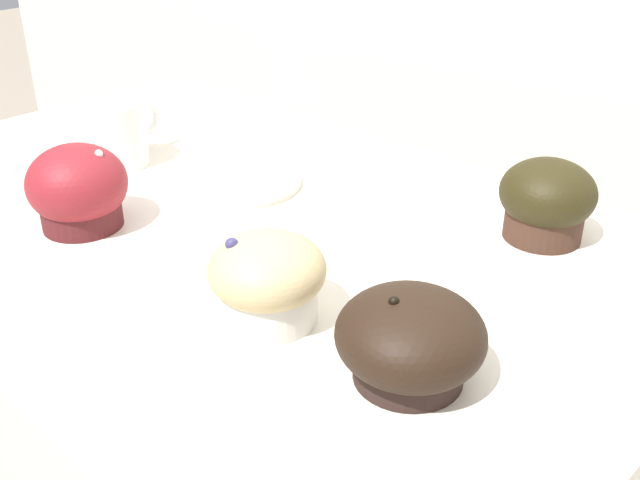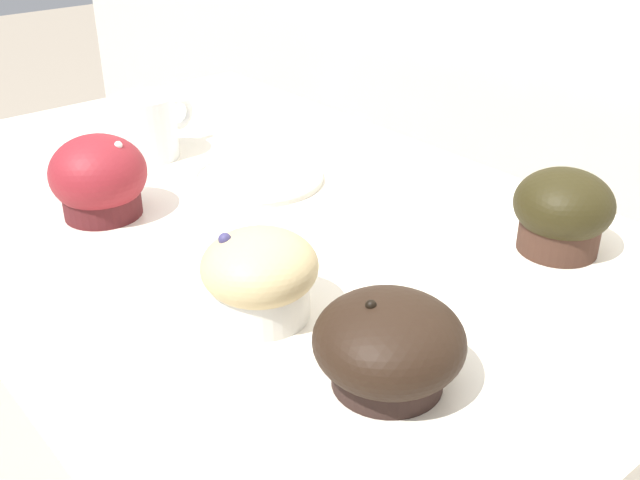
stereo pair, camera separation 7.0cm
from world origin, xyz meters
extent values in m
cube|color=beige|center=(0.00, 0.60, 0.90)|extent=(3.20, 0.10, 1.80)
cylinder|color=black|center=(0.33, -0.09, 0.93)|extent=(0.09, 0.09, 0.04)
ellipsoid|color=black|center=(0.33, -0.09, 0.95)|extent=(0.12, 0.12, 0.07)
sphere|color=black|center=(0.32, -0.10, 0.98)|extent=(0.01, 0.01, 0.01)
cylinder|color=silver|center=(0.19, -0.11, 0.94)|extent=(0.09, 0.09, 0.05)
ellipsoid|color=tan|center=(0.19, -0.11, 0.96)|extent=(0.10, 0.10, 0.06)
sphere|color=navy|center=(0.17, -0.13, 0.99)|extent=(0.01, 0.01, 0.01)
cylinder|color=#4E1A1C|center=(-0.09, -0.13, 0.94)|extent=(0.09, 0.09, 0.05)
ellipsoid|color=maroon|center=(-0.09, -0.13, 0.96)|extent=(0.11, 0.11, 0.08)
sphere|color=white|center=(-0.07, -0.11, 1.00)|extent=(0.01, 0.01, 0.01)
cylinder|color=#40271D|center=(0.29, 0.20, 0.94)|extent=(0.08, 0.08, 0.05)
ellipsoid|color=black|center=(0.29, 0.20, 0.96)|extent=(0.10, 0.10, 0.07)
cylinder|color=white|center=(-0.22, 0.00, 0.95)|extent=(0.08, 0.08, 0.08)
torus|color=white|center=(-0.23, 0.06, 0.96)|extent=(0.02, 0.05, 0.05)
cylinder|color=black|center=(-0.22, 0.00, 0.99)|extent=(0.07, 0.07, 0.01)
cylinder|color=beige|center=(-0.06, 0.06, 0.91)|extent=(0.16, 0.16, 0.01)
torus|color=beige|center=(-0.06, 0.06, 0.92)|extent=(0.16, 0.16, 0.01)
camera|label=1|loc=(0.60, -0.48, 1.28)|focal=42.00mm
camera|label=2|loc=(0.65, -0.43, 1.28)|focal=42.00mm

